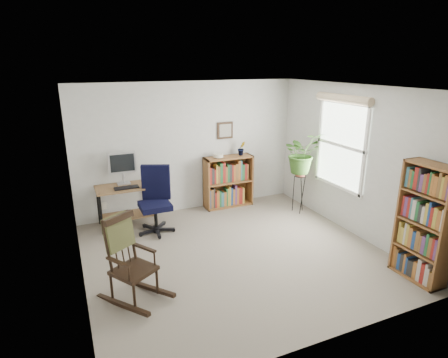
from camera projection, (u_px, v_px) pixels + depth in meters
name	position (u px, v px, depth m)	size (l,w,h in m)	color
floor	(235.00, 254.00, 5.54)	(4.20, 4.00, 0.00)	gray
ceiling	(236.00, 88.00, 4.82)	(4.20, 4.00, 0.00)	white
wall_back	(189.00, 148.00, 6.93)	(4.20, 0.00, 2.40)	silver
wall_front	(329.00, 235.00, 3.43)	(4.20, 0.00, 2.40)	silver
wall_left	(74.00, 198.00, 4.38)	(0.00, 4.00, 2.40)	silver
wall_right	(354.00, 161.00, 5.98)	(0.00, 4.00, 2.40)	silver
window	(341.00, 145.00, 6.17)	(0.12, 1.20, 1.50)	white
desk	(127.00, 206.00, 6.44)	(0.98, 0.54, 0.71)	brown
monitor	(123.00, 168.00, 6.37)	(0.46, 0.16, 0.56)	#B8B7BC
keyboard	(126.00, 188.00, 6.22)	(0.40, 0.15, 0.03)	black
office_chair	(155.00, 201.00, 6.09)	(0.61, 0.61, 1.12)	black
rocking_chair	(133.00, 259.00, 4.34)	(0.55, 0.91, 1.06)	black
low_bookshelf	(228.00, 182.00, 7.26)	(0.95, 0.32, 1.00)	brown
tall_bookshelf	(425.00, 223.00, 4.71)	(0.29, 0.68, 1.55)	brown
plant_stand	(299.00, 191.00, 6.98)	(0.23, 0.23, 0.83)	black
spider_plant	(303.00, 133.00, 6.66)	(1.69, 1.88, 1.46)	#356021
potted_plant_small	(241.00, 152.00, 7.21)	(0.13, 0.24, 0.11)	#356021
framed_picture	(225.00, 130.00, 7.09)	(0.32, 0.04, 0.32)	black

